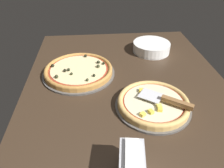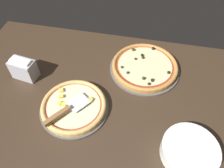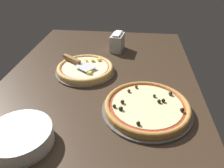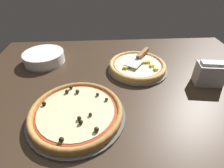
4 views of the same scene
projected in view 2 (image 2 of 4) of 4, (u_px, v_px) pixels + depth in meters
ground_plane at (96, 99)px, 112.86cm from camera, size 155.48×103.95×3.60cm
pizza_pan_front at (74, 108)px, 106.60cm from camera, size 33.46×33.46×1.00cm
pizza_front at (74, 106)px, 104.97cm from camera, size 31.45×31.45×3.79cm
pizza_pan_back at (144, 69)px, 123.73cm from camera, size 39.12×39.12×1.00cm
pizza_back at (145, 66)px, 122.09cm from camera, size 36.77×36.77×4.31cm
serving_spatula at (62, 113)px, 99.04cm from camera, size 17.56×21.77×2.00cm
plate_stack at (189, 151)px, 89.92cm from camera, size 23.45×23.45×6.30cm
napkin_holder at (24, 69)px, 116.36cm from camera, size 14.04×9.41×12.21cm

